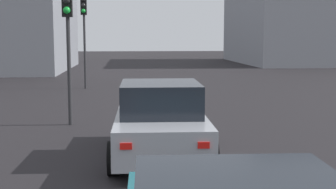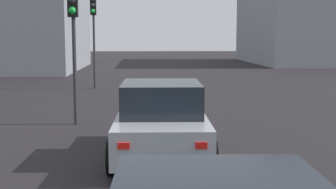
% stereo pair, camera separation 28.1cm
% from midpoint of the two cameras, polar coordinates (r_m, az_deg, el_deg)
% --- Properties ---
extents(car_silver_lead, '(4.18, 2.11, 1.61)m').
position_cam_midpoint_polar(car_silver_lead, '(9.75, -1.81, -3.36)').
color(car_silver_lead, '#A8AAB2').
rests_on(car_silver_lead, ground_plane).
extents(traffic_light_near_left, '(0.32, 0.29, 4.46)m').
position_cam_midpoint_polar(traffic_light_near_left, '(22.90, -10.63, 8.67)').
color(traffic_light_near_left, '#2D2D30').
rests_on(traffic_light_near_left, ground_plane).
extents(traffic_light_near_right, '(0.32, 0.28, 3.98)m').
position_cam_midpoint_polar(traffic_light_near_right, '(13.49, -12.82, 8.35)').
color(traffic_light_near_right, '#2D2D30').
rests_on(traffic_light_near_right, ground_plane).
extents(building_facade_left, '(15.48, 8.31, 9.96)m').
position_cam_midpoint_polar(building_facade_left, '(46.15, 13.84, 10.00)').
color(building_facade_left, gray).
rests_on(building_facade_left, ground_plane).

